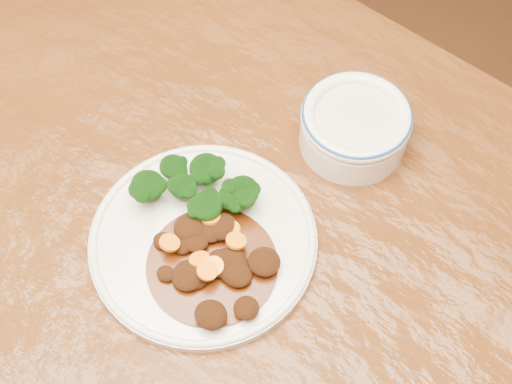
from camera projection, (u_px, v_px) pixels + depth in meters
The scene contains 5 objects.
dining_table at pixel (168, 272), 0.87m from camera, with size 1.59×1.06×0.75m.
dinner_plate at pixel (203, 240), 0.79m from camera, with size 0.25×0.25×0.02m.
broccoli_florets at pixel (199, 186), 0.79m from camera, with size 0.13×0.09×0.04m.
mince_stew at pixel (213, 260), 0.76m from camera, with size 0.15×0.14×0.03m.
dip_bowl at pixel (355, 125), 0.84m from camera, with size 0.13×0.13×0.06m.
Camera 1 is at (0.29, -0.25, 1.46)m, focal length 50.00 mm.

